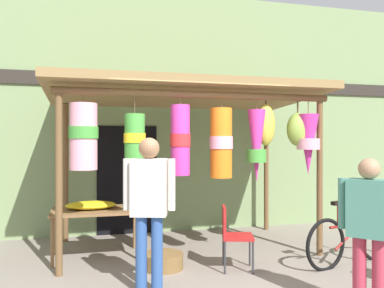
# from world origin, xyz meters

# --- Properties ---
(ground_plane) EXTENTS (30.00, 30.00, 0.00)m
(ground_plane) POSITION_xyz_m (0.00, 0.00, 0.00)
(ground_plane) COLOR gray
(shop_facade) EXTENTS (12.82, 0.29, 4.57)m
(shop_facade) POSITION_xyz_m (-0.00, 2.45, 2.28)
(shop_facade) COLOR #7A9360
(shop_facade) RESTS_ON ground_plane
(market_stall_canopy) EXTENTS (4.23, 2.36, 2.60)m
(market_stall_canopy) POSITION_xyz_m (0.05, 0.75, 2.18)
(market_stall_canopy) COLOR brown
(market_stall_canopy) RESTS_ON ground_plane
(display_table) EXTENTS (1.30, 0.82, 0.71)m
(display_table) POSITION_xyz_m (-1.37, 0.86, 0.64)
(display_table) COLOR brown
(display_table) RESTS_ON ground_plane
(flower_heap_on_table) EXTENTS (0.73, 0.51, 0.11)m
(flower_heap_on_table) POSITION_xyz_m (-1.44, 0.91, 0.76)
(flower_heap_on_table) COLOR yellow
(flower_heap_on_table) RESTS_ON display_table
(folding_chair) EXTENTS (0.50, 0.50, 0.84)m
(folding_chair) POSITION_xyz_m (0.34, -0.21, 0.50)
(folding_chair) COLOR #AD1E1E
(folding_chair) RESTS_ON ground_plane
(wicker_basket_by_table) EXTENTS (0.54, 0.54, 0.21)m
(wicker_basket_by_table) POSITION_xyz_m (-0.53, 0.08, 0.10)
(wicker_basket_by_table) COLOR brown
(wicker_basket_by_table) RESTS_ON ground_plane
(parked_bicycle) EXTENTS (1.71, 0.57, 0.92)m
(parked_bicycle) POSITION_xyz_m (2.05, -0.40, 0.35)
(parked_bicycle) COLOR black
(parked_bicycle) RESTS_ON ground_plane
(vendor_in_orange) EXTENTS (0.43, 0.47, 1.54)m
(vendor_in_orange) POSITION_xyz_m (1.16, -1.87, 0.90)
(vendor_in_orange) COLOR #B23347
(vendor_in_orange) RESTS_ON ground_plane
(shopper_by_bananas) EXTENTS (0.57, 0.33, 1.75)m
(shopper_by_bananas) POSITION_xyz_m (-0.84, -0.72, 1.04)
(shopper_by_bananas) COLOR #2D5193
(shopper_by_bananas) RESTS_ON ground_plane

